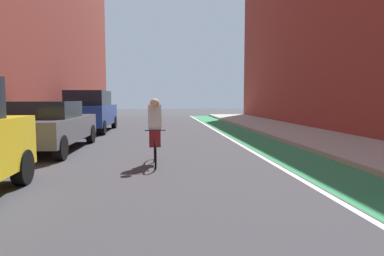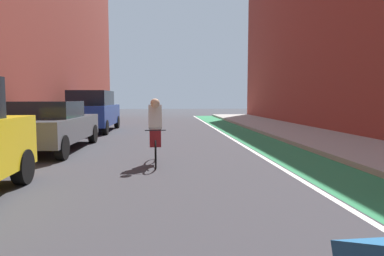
# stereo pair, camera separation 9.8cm
# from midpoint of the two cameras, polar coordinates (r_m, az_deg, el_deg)

# --- Properties ---
(ground_plane) EXTENTS (85.12, 85.12, 0.00)m
(ground_plane) POSITION_cam_midpoint_polar(r_m,az_deg,el_deg) (9.97, -4.71, -4.37)
(ground_plane) COLOR #38383D
(bike_lane_paint) EXTENTS (1.60, 38.69, 0.00)m
(bike_lane_paint) POSITION_cam_midpoint_polar(r_m,az_deg,el_deg) (12.50, 12.38, -2.56)
(bike_lane_paint) COLOR #2D8451
(bike_lane_paint) RESTS_ON ground
(lane_divider_stripe) EXTENTS (0.12, 38.69, 0.00)m
(lane_divider_stripe) POSITION_cam_midpoint_polar(r_m,az_deg,el_deg) (12.26, 8.35, -2.64)
(lane_divider_stripe) COLOR white
(lane_divider_stripe) RESTS_ON ground
(sidewalk_right) EXTENTS (3.29, 38.69, 0.14)m
(sidewalk_right) POSITION_cam_midpoint_polar(r_m,az_deg,el_deg) (13.41, 22.43, -2.02)
(sidewalk_right) COLOR #A8A59E
(sidewalk_right) RESTS_ON ground
(parked_sedan_gray) EXTENTS (2.00, 4.65, 1.53)m
(parked_sedan_gray) POSITION_cam_midpoint_polar(r_m,az_deg,el_deg) (11.37, -22.23, 0.42)
(parked_sedan_gray) COLOR #595B60
(parked_sedan_gray) RESTS_ON ground
(parked_suv_blue) EXTENTS (2.04, 4.62, 1.98)m
(parked_suv_blue) POSITION_cam_midpoint_polar(r_m,az_deg,el_deg) (17.34, -16.11, 2.81)
(parked_suv_blue) COLOR navy
(parked_suv_blue) RESTS_ON ground
(cyclist_trailing) EXTENTS (0.48, 1.72, 1.61)m
(cyclist_trailing) POSITION_cam_midpoint_polar(r_m,az_deg,el_deg) (8.36, -5.83, -0.32)
(cyclist_trailing) COLOR black
(cyclist_trailing) RESTS_ON ground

